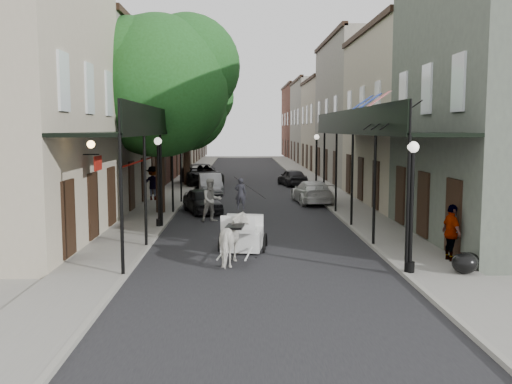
{
  "coord_description": "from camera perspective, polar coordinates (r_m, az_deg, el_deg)",
  "views": [
    {
      "loc": [
        -0.71,
        -17.72,
        4.17
      ],
      "look_at": [
        -0.06,
        5.47,
        1.6
      ],
      "focal_mm": 40.0,
      "sensor_mm": 36.0,
      "label": 1
    }
  ],
  "objects": [
    {
      "name": "lamppost_right_near",
      "position": [
        16.57,
        15.28,
        -1.25
      ],
      "size": [
        0.32,
        0.32,
        3.71
      ],
      "color": "black",
      "rests_on": "sidewalk_right"
    },
    {
      "name": "car_left_far",
      "position": [
        42.53,
        -5.48,
        1.74
      ],
      "size": [
        3.86,
        6.13,
        1.58
      ],
      "primitive_type": "imported",
      "rotation": [
        0.0,
        0.0,
        0.23
      ],
      "color": "black",
      "rests_on": "ground"
    },
    {
      "name": "horse",
      "position": [
        17.63,
        -2.17,
        -4.8
      ],
      "size": [
        1.05,
        1.92,
        1.54
      ],
      "primitive_type": "imported",
      "rotation": [
        0.0,
        0.0,
        3.02
      ],
      "color": "silver",
      "rests_on": "ground"
    },
    {
      "name": "carriage",
      "position": [
        19.94,
        -1.24,
        -2.82
      ],
      "size": [
        1.76,
        2.42,
        2.58
      ],
      "rotation": [
        0.0,
        0.0,
        -0.12
      ],
      "color": "black",
      "rests_on": "ground"
    },
    {
      "name": "pedestrian_sidewalk_right",
      "position": [
        18.58,
        18.98,
        -3.86
      ],
      "size": [
        0.55,
        1.07,
        1.75
      ],
      "primitive_type": "imported",
      "rotation": [
        0.0,
        0.0,
        1.7
      ],
      "color": "gray",
      "rests_on": "sidewalk_right"
    },
    {
      "name": "pedestrian_walking",
      "position": [
        25.71,
        -4.47,
        -0.82
      ],
      "size": [
        1.17,
        1.06,
        1.96
      ],
      "primitive_type": "imported",
      "rotation": [
        0.0,
        0.0,
        0.42
      ],
      "color": "#AFAEA5",
      "rests_on": "ground"
    },
    {
      "name": "tree_far",
      "position": [
        42.08,
        -6.5,
        8.55
      ],
      "size": [
        6.45,
        6.0,
        8.61
      ],
      "color": "#382619",
      "rests_on": "sidewalk_left"
    },
    {
      "name": "car_left_near",
      "position": [
        28.57,
        -5.39,
        -0.87
      ],
      "size": [
        2.47,
        3.83,
        1.21
      ],
      "primitive_type": "imported",
      "rotation": [
        0.0,
        0.0,
        0.32
      ],
      "color": "black",
      "rests_on": "ground"
    },
    {
      "name": "building_row_right",
      "position": [
        48.63,
        9.51,
        7.51
      ],
      "size": [
        5.0,
        80.0,
        10.5
      ],
      "primitive_type": "cube",
      "color": "gray",
      "rests_on": "ground"
    },
    {
      "name": "ground",
      "position": [
        18.21,
        0.67,
        -6.91
      ],
      "size": [
        140.0,
        140.0,
        0.0
      ],
      "primitive_type": "plane",
      "color": "gray",
      "rests_on": "ground"
    },
    {
      "name": "sidewalk_right",
      "position": [
        38.37,
        6.96,
        0.13
      ],
      "size": [
        2.2,
        90.0,
        0.12
      ],
      "primitive_type": "cube",
      "color": "gray",
      "rests_on": "ground"
    },
    {
      "name": "lamppost_left",
      "position": [
        24.05,
        -9.71,
        1.17
      ],
      "size": [
        0.32,
        0.32,
        3.71
      ],
      "color": "black",
      "rests_on": "sidewalk_left"
    },
    {
      "name": "gallery_right",
      "position": [
        25.3,
        11.0,
        5.94
      ],
      "size": [
        2.2,
        18.05,
        4.88
      ],
      "color": "black",
      "rests_on": "sidewalk_right"
    },
    {
      "name": "tree_near",
      "position": [
        28.21,
        -8.87,
        10.96
      ],
      "size": [
        7.31,
        6.8,
        9.63
      ],
      "color": "#382619",
      "rests_on": "sidewalk_left"
    },
    {
      "name": "gallery_left",
      "position": [
        25.03,
        -11.05,
        5.94
      ],
      "size": [
        2.2,
        18.05,
        4.88
      ],
      "color": "black",
      "rests_on": "sidewalk_left"
    },
    {
      "name": "pedestrian_sidewalk_left",
      "position": [
        33.12,
        -10.27,
        0.87
      ],
      "size": [
        1.27,
        0.77,
        1.93
      ],
      "primitive_type": "imported",
      "rotation": [
        0.0,
        0.0,
        3.19
      ],
      "color": "gray",
      "rests_on": "sidewalk_left"
    },
    {
      "name": "car_right_far",
      "position": [
        41.96,
        3.65,
        1.46
      ],
      "size": [
        2.19,
        3.89,
        1.25
      ],
      "primitive_type": "imported",
      "rotation": [
        0.0,
        0.0,
        3.35
      ],
      "color": "black",
      "rests_on": "ground"
    },
    {
      "name": "road",
      "position": [
        37.95,
        -0.53,
        0.02
      ],
      "size": [
        8.0,
        90.0,
        0.01
      ],
      "primitive_type": "cube",
      "color": "black",
      "rests_on": "ground"
    },
    {
      "name": "car_left_mid",
      "position": [
        36.58,
        -4.57,
        0.79
      ],
      "size": [
        1.8,
        4.11,
        1.31
      ],
      "primitive_type": "imported",
      "rotation": [
        0.0,
        0.0,
        0.11
      ],
      "color": "#96979B",
      "rests_on": "ground"
    },
    {
      "name": "building_row_left",
      "position": [
        48.38,
        -11.09,
        7.49
      ],
      "size": [
        5.0,
        80.0,
        10.5
      ],
      "primitive_type": "cube",
      "color": "#AA9E88",
      "rests_on": "ground"
    },
    {
      "name": "sidewalk_left",
      "position": [
        38.18,
        -8.05,
        0.08
      ],
      "size": [
        2.2,
        90.0,
        0.12
      ],
      "primitive_type": "cube",
      "color": "gray",
      "rests_on": "ground"
    },
    {
      "name": "lamppost_right_far",
      "position": [
        36.1,
        6.06,
        2.92
      ],
      "size": [
        0.32,
        0.32,
        3.71
      ],
      "color": "black",
      "rests_on": "sidewalk_right"
    },
    {
      "name": "car_right_near",
      "position": [
        32.17,
        5.61,
        0.0
      ],
      "size": [
        2.15,
        4.58,
        1.29
      ],
      "primitive_type": "imported",
      "rotation": [
        0.0,
        0.0,
        3.22
      ],
      "color": "silver",
      "rests_on": "ground"
    },
    {
      "name": "trash_bags",
      "position": [
        17.37,
        20.29,
        -6.6
      ],
      "size": [
        0.97,
        1.12,
        0.61
      ],
      "color": "black",
      "rests_on": "sidewalk_right"
    }
  ]
}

